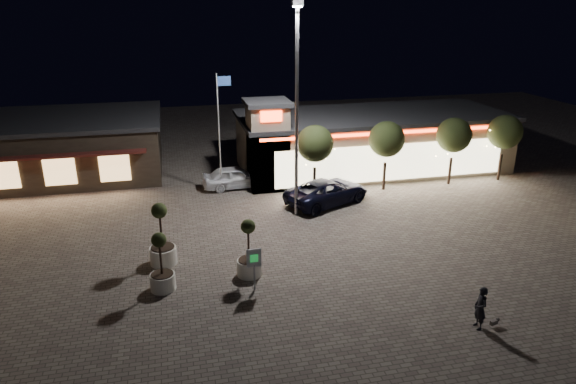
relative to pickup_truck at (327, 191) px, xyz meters
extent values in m
plane|color=#6B6156|center=(-4.41, -9.40, -0.80)|extent=(90.00, 90.00, 0.00)
cube|color=gray|center=(5.59, 6.60, 1.20)|extent=(20.00, 8.00, 4.00)
cube|color=#262628|center=(5.59, 6.60, 3.35)|extent=(20.40, 8.40, 0.30)
cube|color=#FFF1BF|center=(5.59, 2.55, 0.80)|extent=(17.00, 0.12, 2.60)
cube|color=red|center=(5.59, 2.52, 2.95)|extent=(19.00, 0.10, 0.18)
cube|color=gray|center=(-3.11, 3.90, 2.10)|extent=(2.60, 2.60, 5.80)
cube|color=#262628|center=(-3.11, 3.90, 5.15)|extent=(3.00, 3.00, 0.30)
cube|color=red|center=(-3.11, 2.55, 4.50)|extent=(1.40, 0.10, 0.70)
cube|color=#382D23|center=(-18.41, 10.60, 1.20)|extent=(16.00, 10.00, 4.00)
cube|color=#262628|center=(-18.41, 10.60, 3.35)|extent=(16.40, 10.40, 0.30)
cube|color=#591E19|center=(-18.41, 5.20, 2.00)|extent=(14.40, 0.80, 0.15)
cube|color=#FCBF71|center=(-20.41, 5.55, 0.80)|extent=(2.00, 0.12, 1.80)
cube|color=#FCBF71|center=(-16.91, 5.55, 0.80)|extent=(2.00, 0.12, 1.80)
cube|color=#FCBF71|center=(-13.41, 5.55, 0.80)|extent=(2.00, 0.12, 1.80)
cylinder|color=gray|center=(-2.41, -1.40, 5.20)|extent=(0.20, 0.20, 12.00)
cube|color=gray|center=(-2.41, -1.40, 11.40)|extent=(0.60, 0.40, 0.35)
cube|color=white|center=(-2.41, -1.40, 11.20)|extent=(0.45, 0.30, 0.08)
cylinder|color=white|center=(-6.41, 3.60, 3.20)|extent=(0.10, 0.10, 8.00)
cube|color=#294D99|center=(-5.96, 3.60, 6.70)|extent=(0.90, 0.04, 0.60)
cylinder|color=#332319|center=(-0.41, 1.60, 0.16)|extent=(0.20, 0.20, 1.92)
sphere|color=#2D3819|center=(-0.41, 1.60, 2.78)|extent=(2.42, 2.42, 2.42)
cylinder|color=#332319|center=(4.59, 1.60, 0.16)|extent=(0.20, 0.20, 1.92)
sphere|color=#2D3819|center=(4.59, 1.60, 2.78)|extent=(2.42, 2.42, 2.42)
cylinder|color=#332319|center=(9.59, 1.60, 0.16)|extent=(0.20, 0.20, 1.92)
sphere|color=#2D3819|center=(9.59, 1.60, 2.78)|extent=(2.42, 2.42, 2.42)
cylinder|color=#332319|center=(13.59, 1.60, 0.16)|extent=(0.20, 0.20, 1.92)
sphere|color=#2D3819|center=(13.59, 1.60, 2.78)|extent=(2.42, 2.42, 2.42)
imported|color=black|center=(0.00, 0.00, 0.00)|extent=(6.33, 4.82, 1.60)
imported|color=white|center=(-5.36, 4.27, -0.02)|extent=(4.64, 2.07, 1.55)
imported|color=black|center=(1.84, -14.37, 0.10)|extent=(0.47, 0.68, 1.80)
cube|color=#59514C|center=(2.48, -14.47, -0.58)|extent=(0.36, 0.22, 0.18)
sphere|color=#59514C|center=(2.67, -14.41, -0.51)|extent=(0.16, 0.16, 0.16)
cylinder|color=silver|center=(-10.34, -6.01, -0.36)|extent=(1.31, 1.31, 0.87)
cylinder|color=black|center=(-10.34, -6.01, 0.10)|extent=(1.14, 1.14, 0.07)
cylinder|color=#332319|center=(-10.34, -6.01, 1.11)|extent=(0.11, 0.11, 1.97)
sphere|color=#2D3819|center=(-10.34, -6.01, 2.04)|extent=(0.77, 0.77, 0.77)
cylinder|color=silver|center=(-10.38, -8.51, -0.42)|extent=(1.14, 1.14, 0.76)
cylinder|color=black|center=(-10.38, -8.51, -0.02)|extent=(0.99, 0.99, 0.06)
cylinder|color=#332319|center=(-10.38, -8.51, 0.86)|extent=(0.10, 0.10, 1.71)
sphere|color=#2D3819|center=(-10.38, -8.51, 1.67)|extent=(0.67, 0.67, 0.67)
cylinder|color=silver|center=(-6.38, -8.10, -0.41)|extent=(1.17, 1.17, 0.78)
cylinder|color=black|center=(-6.38, -8.10, 0.00)|extent=(1.01, 1.01, 0.06)
cylinder|color=#332319|center=(-6.38, -8.10, 0.90)|extent=(0.10, 0.10, 1.75)
sphere|color=#2D3819|center=(-6.38, -8.10, 1.73)|extent=(0.68, 0.68, 0.68)
cylinder|color=gray|center=(-6.35, -9.47, -0.18)|extent=(0.08, 0.08, 1.23)
cube|color=white|center=(-6.35, -9.47, 0.79)|extent=(0.67, 0.10, 0.87)
cube|color=green|center=(-6.35, -9.51, 0.79)|extent=(0.36, 0.04, 0.36)
camera|label=1|loc=(-9.49, -29.52, 11.40)|focal=32.00mm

